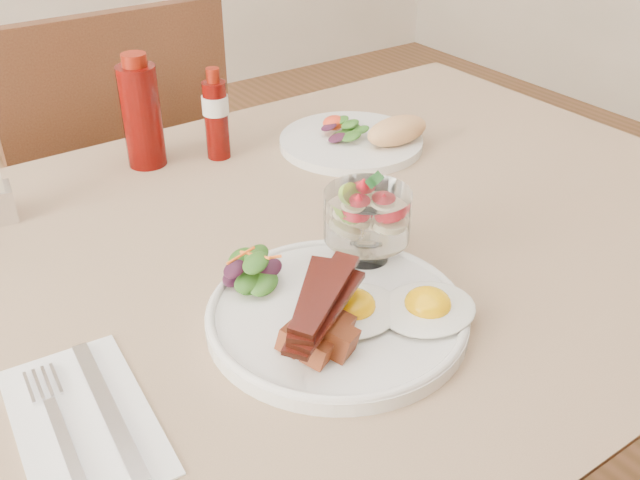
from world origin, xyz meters
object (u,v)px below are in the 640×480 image
(hot_sauce_bottle, at_px, (216,115))
(main_plate, at_px, (337,316))
(second_plate, at_px, (362,138))
(table, at_px, (289,304))
(chair_far, at_px, (116,200))
(fruit_cup, at_px, (367,216))
(ketchup_bottle, at_px, (142,114))

(hot_sauce_bottle, bearing_deg, main_plate, -102.16)
(main_plate, distance_m, second_plate, 0.46)
(table, relative_size, chair_far, 1.43)
(main_plate, bearing_deg, hot_sauce_bottle, 77.84)
(table, relative_size, fruit_cup, 13.05)
(fruit_cup, distance_m, hot_sauce_bottle, 0.38)
(ketchup_bottle, height_order, hot_sauce_bottle, ketchup_bottle)
(main_plate, height_order, fruit_cup, fruit_cup)
(chair_far, distance_m, main_plate, 0.85)
(second_plate, xyz_separation_m, ketchup_bottle, (-0.31, 0.14, 0.07))
(table, bearing_deg, fruit_cup, -61.00)
(fruit_cup, height_order, second_plate, fruit_cup)
(table, xyz_separation_m, second_plate, (0.26, 0.19, 0.10))
(main_plate, xyz_separation_m, second_plate, (0.30, 0.34, 0.01))
(main_plate, bearing_deg, chair_far, 87.39)
(table, relative_size, second_plate, 5.75)
(chair_far, bearing_deg, ketchup_bottle, -97.42)
(fruit_cup, height_order, ketchup_bottle, ketchup_bottle)
(chair_far, relative_size, second_plate, 4.02)
(main_plate, bearing_deg, ketchup_bottle, 90.77)
(fruit_cup, relative_size, hot_sauce_bottle, 0.72)
(fruit_cup, height_order, hot_sauce_bottle, hot_sauce_bottle)
(table, bearing_deg, main_plate, -103.41)
(second_plate, relative_size, ketchup_bottle, 1.34)
(table, height_order, chair_far, chair_far)
(table, distance_m, main_plate, 0.19)
(second_plate, height_order, hot_sauce_bottle, hot_sauce_bottle)
(fruit_cup, bearing_deg, second_plate, 52.76)
(chair_far, relative_size, fruit_cup, 9.13)
(chair_far, bearing_deg, main_plate, -92.61)
(main_plate, relative_size, second_plate, 1.21)
(main_plate, relative_size, ketchup_bottle, 1.63)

